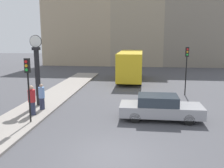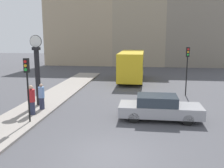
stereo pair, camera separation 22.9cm
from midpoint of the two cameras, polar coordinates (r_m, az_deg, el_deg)
ground_plane at (r=10.39m, az=-0.24°, el=-16.10°), size 120.00×120.00×0.00m
sidewalk_corner at (r=20.86m, az=-12.05°, el=-2.31°), size 2.69×23.88×0.13m
building_row at (r=42.06m, az=5.90°, el=14.49°), size 30.35×5.00×16.22m
sedan_car at (r=14.61m, az=11.18°, el=-5.30°), size 4.67×1.83×1.42m
bus_distant at (r=26.77m, az=4.76°, el=4.43°), size 2.46×7.83×3.12m
traffic_light_near at (r=13.90m, az=-18.39°, el=1.63°), size 0.26×0.24×3.47m
traffic_light_far at (r=20.76m, az=17.14°, el=5.00°), size 0.26×0.24×3.90m
street_clock at (r=17.33m, az=-16.32°, el=2.73°), size 0.81×0.43×4.68m
pedestrian_red_top at (r=15.49m, az=-17.52°, el=-3.55°), size 0.43×0.43×1.77m
pedestrian_blue_stripe at (r=16.48m, az=-15.42°, el=-2.79°), size 0.37×0.37×1.65m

